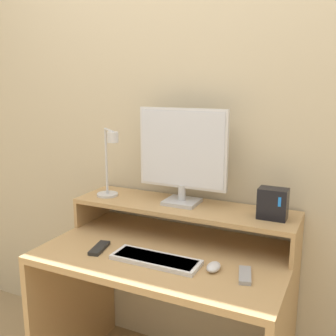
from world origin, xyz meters
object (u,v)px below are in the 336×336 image
Objects in this scene: remote_control at (99,248)px; mouse at (214,267)px; monitor at (182,154)px; keyboard at (156,259)px; desk_lamp at (109,165)px; remote_secondary at (245,275)px; router_dock at (273,204)px.

mouse is at bearing 3.39° from remote_control.
keyboard is at bearing -85.32° from monitor.
monitor is 5.53× the size of mouse.
desk_lamp reaches higher than remote_secondary.
keyboard is 4.55× the size of mouse.
router_dock is 0.39m from mouse.
router_dock is at bearing 58.75° from mouse.
mouse reaches higher than remote_secondary.
remote_control is (-0.28, -0.00, -0.00)m from keyboard.
mouse is 0.60× the size of remote_secondary.
keyboard is (0.39, -0.26, -0.32)m from desk_lamp.
router_dock is 0.35× the size of keyboard.
monitor is 0.64m from remote_secondary.
remote_control is (-0.53, -0.03, -0.01)m from mouse.
remote_secondary is (0.66, 0.03, -0.00)m from remote_control.
remote_control is 0.66m from remote_secondary.
remote_control is at bearing -127.15° from monitor.
router_dock is 0.35m from remote_secondary.
remote_control and remote_secondary have the same top height.
remote_secondary is at bearing 0.41° from mouse.
mouse is (-0.17, -0.28, -0.21)m from router_dock.
remote_secondary is at bearing -37.44° from monitor.
keyboard is at bearing 0.50° from remote_control.
remote_secondary is (0.40, -0.31, -0.40)m from monitor.
router_dock is at bearing -3.81° from monitor.
monitor reaches higher than mouse.
mouse is (0.27, -0.31, -0.39)m from monitor.
keyboard is 2.72× the size of remote_secondary.
router_dock reaches higher than remote_secondary.
desk_lamp is 2.54× the size of remote_secondary.
keyboard is at bearing -33.27° from desk_lamp.
monitor is 3.42× the size of router_dock.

